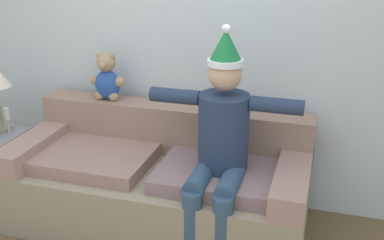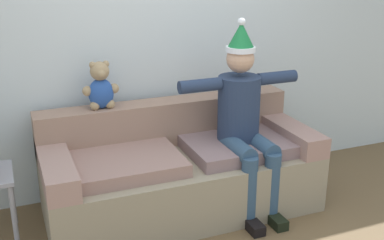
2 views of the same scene
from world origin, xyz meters
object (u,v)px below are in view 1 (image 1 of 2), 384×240
teddy_bear (107,79)px  candle_short (7,117)px  person_seated (220,143)px  couch (160,182)px

teddy_bear → candle_short: (-0.82, -0.21, -0.34)m
person_seated → couch: bearing=161.6°
couch → teddy_bear: size_ratio=5.65×
couch → candle_short: couch is taller
couch → teddy_bear: 0.92m
candle_short → couch: bearing=-3.6°
teddy_bear → candle_short: bearing=-165.3°
person_seated → candle_short: (-1.85, 0.25, -0.11)m
couch → person_seated: size_ratio=1.40×
couch → person_seated: (0.49, -0.16, 0.45)m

